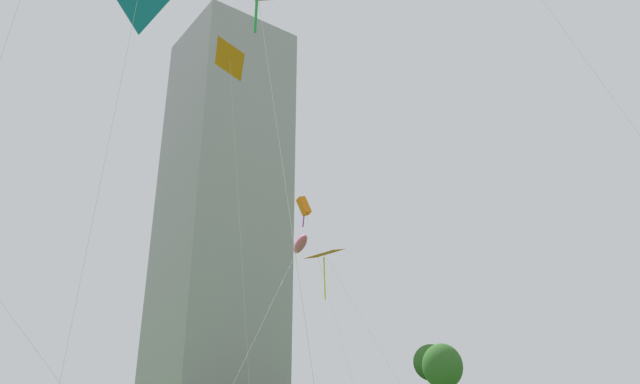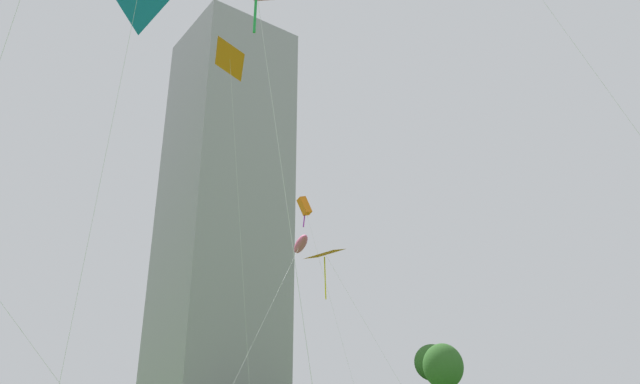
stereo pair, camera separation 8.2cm
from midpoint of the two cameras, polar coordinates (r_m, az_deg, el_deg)
kite_flying_4 at (r=48.23m, az=-1.69°, el=-1.49°), size 2.56×5.78×18.75m
kite_flying_6 at (r=46.78m, az=0.42°, el=-6.43°), size 7.45×5.99×14.14m
kite_flying_7 at (r=35.80m, az=-9.16°, el=12.99°), size 3.85×2.26×22.43m
kite_flying_8 at (r=39.11m, az=-2.08°, el=-5.32°), size 10.33×8.49×12.77m
park_tree_0 at (r=64.23m, az=11.17°, el=-16.63°), size 3.82×3.82×8.02m
park_tree_1 at (r=46.39m, az=12.26°, el=-16.92°), size 3.11×3.11×6.38m
distant_highrise_1 at (r=118.20m, az=-9.83°, el=-1.38°), size 21.97×22.10×80.78m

